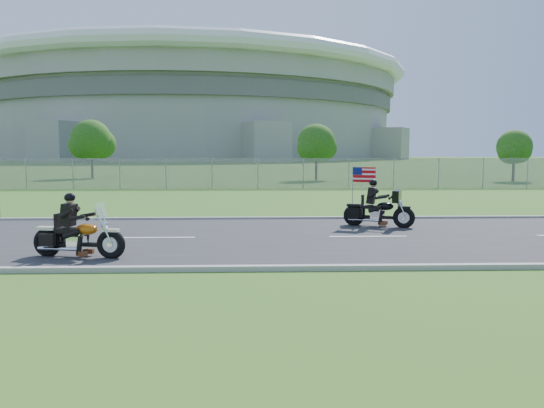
{
  "coord_description": "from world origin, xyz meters",
  "views": [
    {
      "loc": [
        0.78,
        -14.77,
        2.46
      ],
      "look_at": [
        1.27,
        0.0,
        0.98
      ],
      "focal_mm": 35.0,
      "sensor_mm": 36.0,
      "label": 1
    }
  ],
  "objects": [
    {
      "name": "motorcycle_lead",
      "position": [
        -3.28,
        -2.67,
        0.48
      ],
      "size": [
        2.24,
        0.83,
        1.52
      ],
      "rotation": [
        0.0,
        0.0,
        -0.2
      ],
      "color": "black",
      "rests_on": "ground"
    },
    {
      "name": "ground",
      "position": [
        0.0,
        0.0,
        0.0
      ],
      "size": [
        420.0,
        420.0,
        0.0
      ],
      "primitive_type": "plane",
      "color": "#265A1C",
      "rests_on": "ground"
    },
    {
      "name": "curb_south",
      "position": [
        0.0,
        -4.05,
        0.05
      ],
      "size": [
        120.0,
        0.18,
        0.12
      ],
      "primitive_type": "cube",
      "color": "#9E9B93",
      "rests_on": "ground"
    },
    {
      "name": "motorcycle_follow",
      "position": [
        4.76,
        2.03,
        0.53
      ],
      "size": [
        2.19,
        1.19,
        1.92
      ],
      "rotation": [
        0.0,
        0.0,
        -0.39
      ],
      "color": "black",
      "rests_on": "ground"
    },
    {
      "name": "stadium",
      "position": [
        -20.0,
        170.0,
        15.58
      ],
      "size": [
        140.4,
        140.4,
        29.2
      ],
      "color": "#A3A099",
      "rests_on": "ground"
    },
    {
      "name": "fence",
      "position": [
        -5.0,
        20.0,
        1.0
      ],
      "size": [
        60.0,
        0.03,
        2.0
      ],
      "primitive_type": "cube",
      "color": "gray",
      "rests_on": "ground"
    },
    {
      "name": "tree_fence_near",
      "position": [
        6.04,
        30.04,
        2.97
      ],
      "size": [
        3.52,
        3.28,
        4.75
      ],
      "color": "#382316",
      "rests_on": "ground"
    },
    {
      "name": "curb_north",
      "position": [
        0.0,
        4.05,
        0.05
      ],
      "size": [
        120.0,
        0.18,
        0.12
      ],
      "primitive_type": "cube",
      "color": "#9E9B93",
      "rests_on": "ground"
    },
    {
      "name": "tree_fence_far",
      "position": [
        22.04,
        28.03,
        2.64
      ],
      "size": [
        3.08,
        2.87,
        4.2
      ],
      "color": "#382316",
      "rests_on": "ground"
    },
    {
      "name": "road",
      "position": [
        0.0,
        0.0,
        0.02
      ],
      "size": [
        120.0,
        8.0,
        0.04
      ],
      "primitive_type": "cube",
      "color": "#28282B",
      "rests_on": "ground"
    },
    {
      "name": "tree_fence_mid",
      "position": [
        -13.95,
        34.04,
        3.3
      ],
      "size": [
        3.96,
        3.69,
        5.3
      ],
      "color": "#382316",
      "rests_on": "ground"
    }
  ]
}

